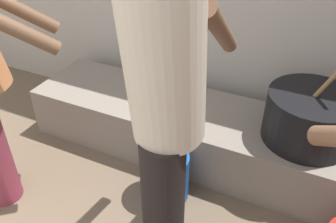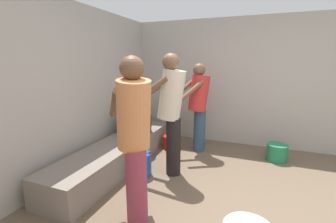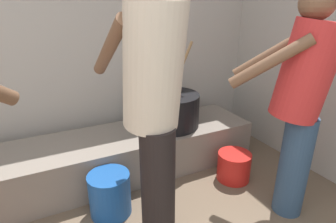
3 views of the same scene
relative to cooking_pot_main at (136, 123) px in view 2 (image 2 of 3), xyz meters
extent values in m
cube|color=#ADA8A0|center=(-1.37, 0.52, 0.64)|extent=(5.30, 0.20, 2.33)
cube|color=#ADA8A0|center=(1.18, -2.07, 0.64)|extent=(0.20, 5.37, 2.33)
cube|color=slate|center=(-0.58, 0.00, -0.34)|extent=(2.59, 0.60, 0.37)
cylinder|color=black|center=(0.00, 0.00, 0.00)|extent=(0.52, 0.52, 0.30)
cylinder|color=#937047|center=(0.09, 0.00, 0.35)|extent=(0.26, 0.04, 0.51)
cylinder|color=#8C3347|center=(-1.61, -0.89, -0.13)|extent=(0.20, 0.20, 0.77)
cylinder|color=#D17F4C|center=(-1.59, -0.87, 0.57)|extent=(0.49, 0.48, 0.66)
sphere|color=brown|center=(-1.58, -0.87, 0.98)|extent=(0.21, 0.21, 0.21)
cylinder|color=brown|center=(-1.32, -0.82, 0.63)|extent=(0.40, 0.36, 0.36)
cylinder|color=brown|center=(-1.50, -0.62, 0.63)|extent=(0.40, 0.36, 0.36)
cylinder|color=black|center=(-0.52, -0.87, -0.12)|extent=(0.20, 0.20, 0.80)
cylinder|color=beige|center=(-0.52, -0.84, 0.60)|extent=(0.33, 0.41, 0.68)
sphere|color=brown|center=(-0.52, -0.83, 1.03)|extent=(0.22, 0.22, 0.22)
cylinder|color=brown|center=(-0.41, -0.58, 0.67)|extent=(0.10, 0.49, 0.37)
cylinder|color=brown|center=(-0.67, -0.60, 0.67)|extent=(0.10, 0.49, 0.37)
cylinder|color=navy|center=(0.45, -1.00, -0.15)|extent=(0.20, 0.20, 0.74)
cylinder|color=red|center=(0.43, -0.98, 0.51)|extent=(0.48, 0.48, 0.63)
sphere|color=brown|center=(0.42, -0.97, 0.90)|extent=(0.20, 0.20, 0.20)
cylinder|color=brown|center=(0.36, -0.72, 0.58)|extent=(0.37, 0.36, 0.34)
cylinder|color=brown|center=(0.17, -0.92, 0.58)|extent=(0.37, 0.36, 0.34)
cylinder|color=red|center=(0.35, -0.51, -0.40)|extent=(0.28, 0.28, 0.24)
cylinder|color=#1E7A4C|center=(0.49, -2.26, -0.39)|extent=(0.31, 0.31, 0.27)
cylinder|color=#194C99|center=(-0.71, -0.45, -0.36)|extent=(0.29, 0.29, 0.31)
camera|label=1|loc=(-0.02, -1.87, 1.20)|focal=38.29mm
camera|label=2|loc=(-3.32, -1.87, 1.03)|focal=24.40mm
camera|label=3|loc=(-1.05, -2.07, 0.88)|focal=29.23mm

